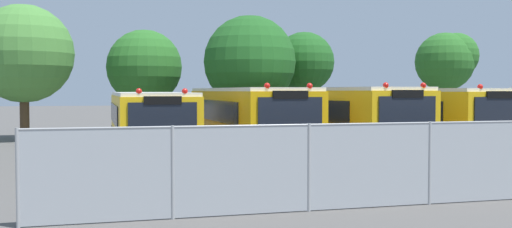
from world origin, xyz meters
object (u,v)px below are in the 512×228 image
school_bus_3 (419,117)px  tree_1 (147,66)px  school_bus_1 (246,119)px  traffic_cone (372,183)px  school_bus_0 (149,122)px  tree_3 (305,61)px  school_bus_2 (332,117)px  tree_2 (251,62)px  tree_4 (448,60)px  tree_0 (22,53)px

school_bus_3 → tree_1: tree_1 is taller
school_bus_1 → traffic_cone: 9.27m
school_bus_0 → tree_3: size_ratio=1.63×
school_bus_1 → school_bus_2: (3.51, -0.02, 0.01)m
school_bus_3 → tree_3: size_ratio=1.73×
tree_2 → school_bus_3: bearing=-63.0°
tree_2 → school_bus_2: bearing=-84.2°
school_bus_0 → school_bus_1: 3.62m
tree_1 → school_bus_3: bearing=-50.7°
school_bus_0 → tree_3: bearing=-133.3°
school_bus_2 → tree_1: bearing=-63.8°
school_bus_1 → school_bus_2: bearing=179.6°
tree_2 → tree_4: 12.01m
tree_2 → tree_3: (3.58, 1.49, 0.16)m
school_bus_3 → traffic_cone: school_bus_3 is taller
school_bus_2 → school_bus_0: bearing=-2.3°
tree_2 → traffic_cone: 18.57m
tree_3 → traffic_cone: (-5.50, -19.60, -3.83)m
school_bus_3 → tree_2: 10.55m
school_bus_0 → tree_3: tree_3 is taller
tree_0 → school_bus_3: bearing=-32.1°
tree_1 → traffic_cone: bearing=-81.0°
school_bus_0 → school_bus_3: (10.86, -0.31, 0.07)m
tree_2 → traffic_cone: size_ratio=9.87×
school_bus_1 → tree_4: tree_4 is taller
school_bus_1 → school_bus_3: (7.25, -0.19, -0.01)m
school_bus_0 → tree_0: (-5.36, 9.88, 3.03)m
tree_0 → tree_2: (11.58, -1.07, -0.37)m
school_bus_2 → tree_3: bearing=-105.6°
school_bus_2 → tree_1: 13.63m
tree_0 → tree_1: size_ratio=1.16×
school_bus_1 → school_bus_2: size_ratio=0.94×
tree_4 → traffic_cone: tree_4 is taller
school_bus_0 → school_bus_1: school_bus_1 is taller
tree_2 → tree_4: size_ratio=1.10×
school_bus_1 → tree_1: tree_1 is taller
school_bus_1 → tree_3: size_ratio=1.83×
school_bus_0 → tree_0: bearing=-61.2°
school_bus_3 → tree_4: tree_4 is taller
school_bus_1 → tree_0: 13.75m
school_bus_3 → traffic_cone: 11.18m
school_bus_3 → school_bus_2: bearing=-3.6°
school_bus_2 → tree_0: (-12.49, 10.01, 2.93)m
school_bus_2 → school_bus_3: (3.73, -0.17, -0.02)m
school_bus_0 → traffic_cone: school_bus_0 is taller
tree_4 → tree_1: bearing=170.5°
school_bus_3 → tree_4: 12.10m
tree_0 → tree_4: bearing=-2.5°
school_bus_3 → tree_2: tree_2 is taller
tree_4 → traffic_cone: 23.22m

